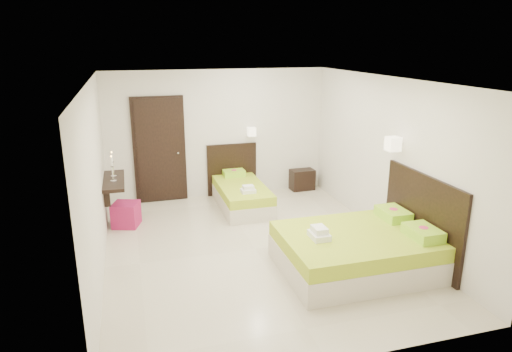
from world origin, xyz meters
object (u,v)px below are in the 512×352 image
object	(u,v)px
nightstand	(301,179)
ottoman	(126,214)
bed_double	(362,248)
bed_single	(241,193)

from	to	relation	value
nightstand	ottoman	xyz separation A→B (m)	(-3.72, -1.14, -0.01)
nightstand	bed_double	bearing A→B (deg)	-100.70
bed_single	ottoman	distance (m)	2.23
bed_double	nightstand	distance (m)	3.72
bed_single	ottoman	world-z (taller)	bed_single
bed_single	ottoman	xyz separation A→B (m)	(-2.19, -0.43, -0.05)
bed_double	ottoman	xyz separation A→B (m)	(-3.20, 2.54, -0.10)
nightstand	bed_single	bearing A→B (deg)	-157.72
bed_double	ottoman	distance (m)	4.09
bed_double	nightstand	bearing A→B (deg)	81.91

